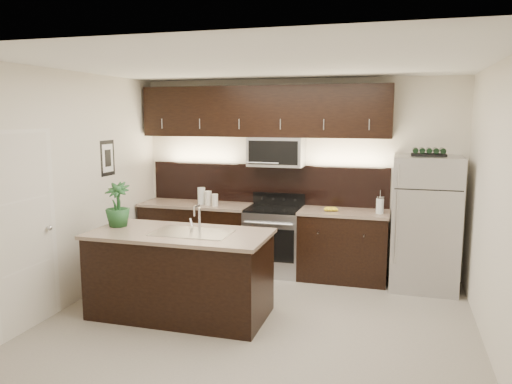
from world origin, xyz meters
TOP-DOWN VIEW (x-y plane):
  - ground at (0.00, 0.00)m, footprint 4.50×4.50m
  - room_walls at (-0.11, -0.04)m, footprint 4.52×4.02m
  - counter_run at (-0.46, 1.69)m, footprint 3.51×0.65m
  - upper_fixtures at (-0.43, 1.84)m, footprint 3.49×0.40m
  - island at (-0.88, -0.04)m, footprint 1.96×0.96m
  - sink_faucet at (-0.73, -0.03)m, footprint 0.84×0.50m
  - refrigerator at (1.73, 1.63)m, footprint 0.82×0.74m
  - wine_rack at (1.73, 1.63)m, footprint 0.42×0.26m
  - plant at (-1.68, 0.03)m, footprint 0.32×0.32m
  - canisters at (-1.22, 1.60)m, footprint 0.34×0.20m
  - french_press at (1.17, 1.64)m, footprint 0.10×0.10m
  - bananas at (0.49, 1.61)m, footprint 0.21×0.18m

SIDE VIEW (x-z plane):
  - ground at x=0.00m, z-range 0.00..0.00m
  - counter_run at x=-0.46m, z-range 0.00..0.94m
  - island at x=-0.88m, z-range 0.00..0.94m
  - refrigerator at x=1.73m, z-range 0.00..1.70m
  - sink_faucet at x=-0.73m, z-range 0.81..1.10m
  - bananas at x=0.49m, z-range 0.94..1.00m
  - canisters at x=-1.22m, z-range 0.93..1.17m
  - french_press at x=1.17m, z-range 0.90..1.20m
  - plant at x=-1.68m, z-range 0.94..1.44m
  - room_walls at x=-0.11m, z-range 0.34..3.05m
  - wine_rack at x=1.73m, z-range 1.70..1.80m
  - upper_fixtures at x=-0.43m, z-range 1.31..2.97m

